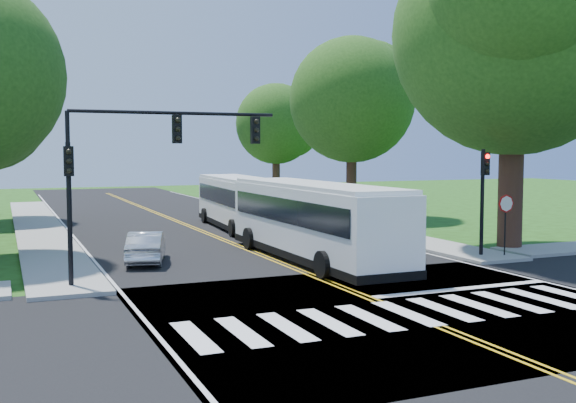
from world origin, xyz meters
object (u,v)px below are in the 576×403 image
bus_lead (313,220)px  suv (344,229)px  signal_ne (483,187)px  hatchback (146,247)px  signal_nw (142,154)px  dark_sedan (296,220)px  bus_follow (239,202)px

bus_lead → suv: (3.69, 4.29, -1.00)m
signal_ne → hatchback: size_ratio=1.15×
signal_nw → bus_lead: signal_nw is taller
bus_lead → hatchback: size_ratio=3.19×
signal_nw → suv: (10.99, 6.53, -3.70)m
dark_sedan → signal_ne: bearing=106.7°
signal_ne → hatchback: 14.01m
signal_nw → hatchback: (0.92, 4.30, -3.74)m
signal_nw → bus_lead: 8.10m
signal_nw → signal_ne: 14.13m
suv → signal_ne: bearing=95.8°
signal_nw → signal_ne: size_ratio=1.62×
signal_nw → hatchback: 5.77m
suv → signal_nw: bearing=11.3°
hatchback → suv: 10.32m
suv → dark_sedan: suv is taller
hatchback → bus_follow: bearing=-111.0°
bus_follow → suv: 8.09m
dark_sedan → signal_nw: bearing=50.0°
signal_ne → hatchback: (-13.14, 4.29, -2.32)m
hatchback → dark_sedan: hatchback is taller
signal_ne → hatchback: signal_ne is taller
hatchback → suv: suv is taller
dark_sedan → bus_lead: bearing=72.1°
bus_follow → dark_sedan: (2.67, -1.96, -0.99)m
signal_ne → hatchback: bearing=161.9°
signal_nw → bus_follow: bearing=59.8°
bus_lead → bus_follow: bus_lead is taller
signal_ne → suv: 7.56m
signal_nw → bus_follow: 16.51m
bus_follow → suv: (2.80, -7.53, -0.90)m
suv → dark_sedan: bearing=-108.0°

